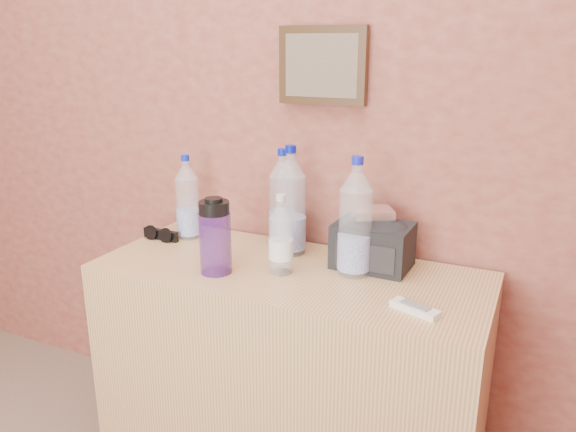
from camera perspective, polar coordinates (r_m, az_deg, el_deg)
The scene contains 12 objects.
picture_frame at distance 1.89m, azimuth 3.52°, elevation 15.00°, with size 0.30×0.03×0.25m, color #382311, non-canonical shape.
dresser at distance 1.98m, azimuth 0.13°, elevation -15.93°, with size 1.25×0.52×0.78m, color tan.
pet_large_a at distance 2.08m, azimuth -10.17°, elevation 1.46°, with size 0.08×0.08×0.31m.
pet_large_b at distance 1.97m, azimuth -0.56°, elevation 1.35°, with size 0.09×0.09×0.34m.
pet_large_c at distance 1.88m, azimuth 0.26°, elevation 0.97°, with size 0.10×0.10×0.37m.
pet_large_d at distance 1.72m, azimuth 6.85°, elevation -0.74°, with size 0.10×0.10×0.37m.
pet_small at distance 1.73m, azimuth -0.73°, elevation -2.33°, with size 0.07×0.07×0.25m.
nalgene_bottle at distance 1.75m, azimuth -7.41°, elevation -2.06°, with size 0.10×0.10×0.24m.
sunglasses at distance 2.11m, azimuth -12.77°, elevation -1.85°, with size 0.15×0.05×0.04m, color black, non-canonical shape.
ac_remote at distance 1.56m, azimuth 12.79°, elevation -9.18°, with size 0.14×0.04×0.02m, color white.
toiletry_bag at distance 1.81m, azimuth 8.62°, elevation -2.68°, with size 0.24×0.17×0.16m, color black, non-canonical shape.
foil_packet at distance 1.80m, azimuth 8.57°, elevation 0.35°, with size 0.12×0.10×0.03m, color white.
Camera 1 is at (0.84, 0.22, 1.47)m, focal length 35.00 mm.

